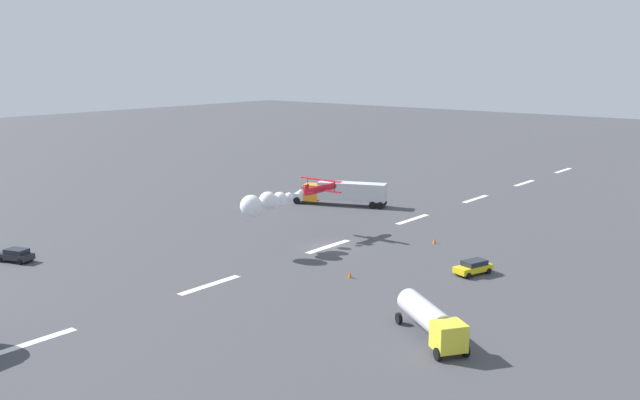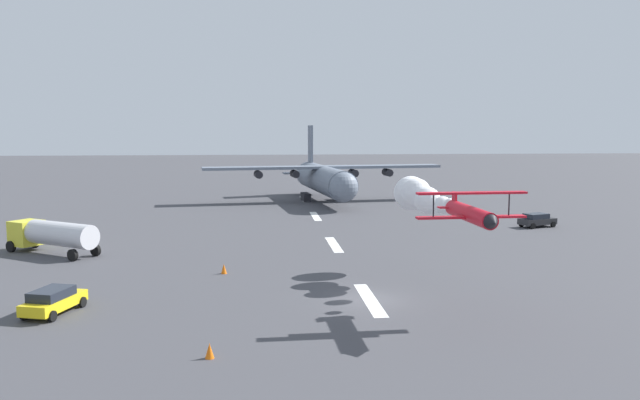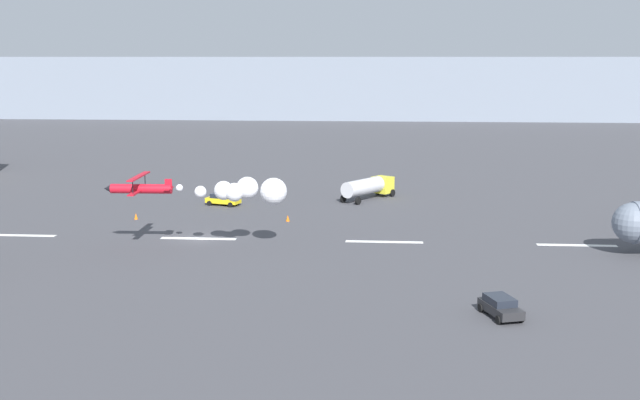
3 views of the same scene
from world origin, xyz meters
The scene contains 15 objects.
ground_plane centered at (0.00, 0.00, 0.00)m, with size 440.00×440.00×0.00m, color #424247.
runway_stripe_0 centered at (-78.04, 0.00, 0.01)m, with size 8.00×0.90×0.01m, color white.
runway_stripe_1 centered at (-58.53, 0.00, 0.01)m, with size 8.00×0.90×0.01m, color white.
runway_stripe_2 centered at (-39.02, 0.00, 0.01)m, with size 8.00×0.90×0.01m, color white.
runway_stripe_3 centered at (-19.51, 0.00, 0.01)m, with size 8.00×0.90×0.01m, color white.
runway_stripe_4 centered at (0.00, 0.00, 0.01)m, with size 8.00×0.90×0.01m, color white.
runway_stripe_5 centered at (19.51, 0.00, 0.01)m, with size 8.00×0.90×0.01m, color white.
runway_stripe_6 centered at (39.02, 0.00, 0.01)m, with size 8.00×0.90×0.01m, color white.
stunt_biplane_red centered at (4.90, -4.71, 6.02)m, with size 18.11×6.37×2.73m.
semi_truck_orange centered at (-21.02, -13.91, 2.13)m, with size 8.40×14.65×3.70m.
fuel_tanker_truck centered at (17.40, 24.95, 1.74)m, with size 7.30×8.97×2.90m.
followme_car_yellow centered at (27.98, -23.63, 0.81)m, with size 3.04×4.46×1.52m.
airport_staff_sedan centered at (-1.24, 19.21, 0.81)m, with size 4.69×3.02×1.52m.
traffic_cone_near centered at (-9.65, 9.45, 0.38)m, with size 0.44×0.44×0.75m, color orange.
traffic_cone_far centered at (8.32, 9.69, 0.38)m, with size 0.44×0.44×0.75m, color orange.
Camera 1 is at (65.62, 52.88, 23.00)m, focal length 39.39 mm.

